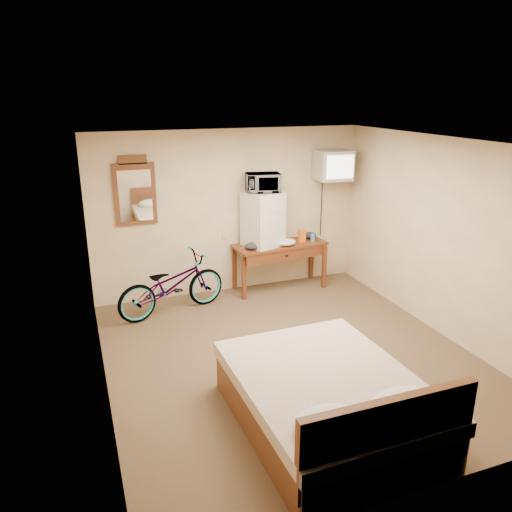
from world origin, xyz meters
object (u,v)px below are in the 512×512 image
(desk, at_px, (281,251))
(bicycle, at_px, (172,285))
(microwave, at_px, (263,183))
(crt_television, at_px, (333,165))
(blue_cup, at_px, (313,238))
(bed, at_px, (330,402))
(mini_fridge, at_px, (263,219))
(wall_mirror, at_px, (135,192))

(desk, xyz_separation_m, bicycle, (-1.79, -0.29, -0.21))
(desk, distance_m, microwave, 1.12)
(crt_television, bearing_deg, desk, -178.48)
(blue_cup, bearing_deg, crt_television, 12.13)
(microwave, relative_size, bed, 0.24)
(mini_fridge, distance_m, bed, 3.59)
(crt_television, bearing_deg, bed, -118.11)
(desk, distance_m, mini_fridge, 0.60)
(bicycle, bearing_deg, bed, -179.69)
(desk, height_order, blue_cup, blue_cup)
(desk, relative_size, microwave, 2.98)
(wall_mirror, bearing_deg, mini_fridge, -6.91)
(crt_television, height_order, bicycle, crt_television)
(blue_cup, relative_size, wall_mirror, 0.12)
(microwave, distance_m, wall_mirror, 1.86)
(microwave, distance_m, bicycle, 2.01)
(microwave, height_order, crt_television, crt_television)
(bed, bearing_deg, microwave, 79.03)
(crt_television, bearing_deg, bicycle, -173.35)
(mini_fridge, height_order, microwave, microwave)
(microwave, xyz_separation_m, bed, (-0.66, -3.42, -1.43))
(desk, distance_m, blue_cup, 0.56)
(desk, height_order, wall_mirror, wall_mirror)
(desk, height_order, bicycle, bicycle)
(blue_cup, distance_m, bicycle, 2.36)
(mini_fridge, height_order, wall_mirror, wall_mirror)
(desk, height_order, bed, bed)
(mini_fridge, relative_size, bicycle, 0.51)
(wall_mirror, bearing_deg, microwave, -6.91)
(mini_fridge, height_order, blue_cup, mini_fridge)
(microwave, relative_size, wall_mirror, 0.51)
(blue_cup, distance_m, crt_television, 1.17)
(bicycle, relative_size, bed, 0.77)
(microwave, bearing_deg, bicycle, -156.16)
(microwave, relative_size, blue_cup, 4.10)
(desk, relative_size, wall_mirror, 1.52)
(microwave, height_order, bed, microwave)
(blue_cup, xyz_separation_m, bed, (-1.47, -3.32, -0.52))
(wall_mirror, xyz_separation_m, bicycle, (0.34, -0.56, -1.24))
(crt_television, xyz_separation_m, bicycle, (-2.65, -0.31, -1.50))
(wall_mirror, relative_size, bicycle, 0.61)
(mini_fridge, height_order, bicycle, mini_fridge)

